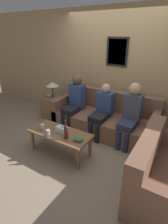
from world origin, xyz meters
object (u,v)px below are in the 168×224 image
object	(u,v)px
coffee_table	(60,135)
person_left	(75,100)
couch_main	(105,118)
drinking_glass	(43,127)
person_middle	(102,109)
person_right	(131,113)
couch_side	(168,178)
wine_bottle	(66,132)

from	to	relation	value
coffee_table	person_left	world-z (taller)	person_left
couch_main	coffee_table	size ratio (longest dim) A/B	1.93
drinking_glass	person_left	distance (m)	1.11
person_middle	person_right	size ratio (longest dim) A/B	0.91
couch_main	person_middle	xyz separation A→B (m)	(0.01, -0.18, 0.30)
coffee_table	person_right	bearing A→B (deg)	46.40
couch_side	wine_bottle	distance (m)	1.64
couch_side	person_middle	distance (m)	1.82
person_right	couch_side	bearing A→B (deg)	-48.71
coffee_table	person_right	xyz separation A→B (m)	(0.96, 1.01, 0.29)
couch_side	coffee_table	bearing A→B (deg)	90.29
wine_bottle	drinking_glass	bearing A→B (deg)	178.37
person_left	person_middle	xyz separation A→B (m)	(0.72, -0.01, -0.05)
person_left	person_right	xyz separation A→B (m)	(1.33, -0.02, 0.01)
person_middle	wine_bottle	bearing A→B (deg)	-96.83
coffee_table	person_middle	distance (m)	1.09
drinking_glass	couch_side	bearing A→B (deg)	2.23
coffee_table	person_middle	xyz separation A→B (m)	(0.35, 1.01, 0.22)
couch_main	person_middle	world-z (taller)	person_middle
couch_side	person_middle	bearing A→B (deg)	55.94
couch_side	wine_bottle	xyz separation A→B (m)	(-1.62, -0.10, 0.26)
drinking_glass	person_middle	size ratio (longest dim) A/B	0.09
drinking_glass	person_left	xyz separation A→B (m)	(-0.04, 1.10, 0.16)
coffee_table	person_right	distance (m)	1.42
wine_bottle	drinking_glass	xyz separation A→B (m)	(-0.55, 0.02, -0.08)
person_left	person_right	size ratio (longest dim) A/B	0.99
coffee_table	drinking_glass	world-z (taller)	drinking_glass
couch_main	wine_bottle	bearing A→B (deg)	-95.41
couch_main	drinking_glass	world-z (taller)	couch_main
couch_main	drinking_glass	bearing A→B (deg)	-118.03
coffee_table	person_left	bearing A→B (deg)	110.00
drinking_glass	person_left	bearing A→B (deg)	91.94
couch_main	coffee_table	distance (m)	1.24
couch_main	person_left	world-z (taller)	person_left
coffee_table	couch_side	bearing A→B (deg)	0.29
drinking_glass	person_middle	world-z (taller)	person_middle
person_left	wine_bottle	bearing A→B (deg)	-62.18
person_left	person_right	distance (m)	1.33
couch_side	person_left	distance (m)	2.46
person_middle	person_right	distance (m)	0.61
coffee_table	wine_bottle	size ratio (longest dim) A/B	3.50
couch_side	coffee_table	size ratio (longest dim) A/B	1.19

